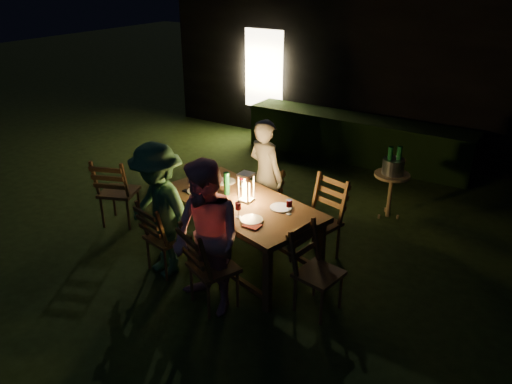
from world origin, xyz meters
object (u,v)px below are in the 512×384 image
Objects in this scene: bottle_table at (227,183)px; chair_end at (317,285)px; bottle_bucket_a at (389,163)px; side_table at (392,179)px; chair_spare at (120,203)px; chair_near_left at (166,249)px; lantern at (246,189)px; chair_far_left at (263,211)px; chair_near_right at (212,280)px; chair_far_right at (318,234)px; dining_table at (240,207)px; person_house_side at (266,176)px; bottle_bucket_b at (398,163)px; ice_bucket at (393,166)px; person_opp_right at (207,239)px; person_opp_left at (159,211)px.

chair_end is at bearing -15.58° from bottle_table.
chair_end is 2.50m from bottle_bucket_a.
chair_spare is at bearing -144.01° from side_table.
chair_near_left is 2.74× the size of lantern.
chair_far_left is 1.34× the size of side_table.
chair_near_left is at bearing -172.63° from chair_near_right.
chair_far_right reaches higher than side_table.
lantern reaches higher than dining_table.
person_house_side is (-0.44, 1.77, 0.47)m from chair_near_right.
dining_table is 0.99m from chair_near_right.
person_house_side is 2.33× the size of side_table.
side_table is at bearing 63.73° from lantern.
chair_near_right is 1.89m from person_house_side.
lantern reaches higher than chair_near_right.
chair_far_left is (-0.23, 0.86, -0.48)m from dining_table.
chair_far_right is 3.33× the size of bottle_bucket_b.
person_house_side is at bearing -94.49° from chair_far_left.
person_opp_right is at bearing -106.24° from ice_bucket.
chair_far_left is (-0.45, 1.72, -0.04)m from chair_near_right.
bottle_table reaches higher than bottle_bucket_a.
chair_near_right is at bearing -106.30° from side_table.
chair_end is 0.63× the size of person_house_side.
person_opp_right reaches higher than person_opp_left.
chair_end is (1.82, 0.29, 0.00)m from chair_near_left.
person_opp_right is (0.43, -1.82, 0.05)m from person_house_side.
chair_end is 1.94m from person_opp_left.
chair_far_left is at bearing 127.71° from chair_near_right.
chair_far_right is 1.10× the size of chair_end.
side_table is (3.09, 2.24, 0.27)m from chair_spare.
person_opp_right reaches higher than chair_near_right.
bottle_bucket_a is at bearing -141.34° from ice_bucket.
bottle_bucket_a is at bearing -121.11° from person_house_side.
chair_near_right is 1.03m from person_opp_left.
chair_near_right is 0.63× the size of person_opp_left.
person_house_side is 4.87× the size of bottle_bucket_a.
side_table is at bearing 78.28° from dining_table.
dining_table is 2.48m from bottle_bucket_b.
person_house_side is at bearing -136.92° from bottle_bucket_b.
lantern is (-1.12, 0.37, 0.69)m from chair_end.
chair_far_right is (0.74, 0.60, -0.43)m from dining_table.
person_opp_left is at bearing 86.74° from chair_far_left.
lantern is (0.29, -0.83, 0.72)m from chair_far_left.
chair_end is 0.60× the size of person_opp_left.
dining_table is 2.05× the size of chair_far_right.
chair_far_right is at bearing 176.91° from chair_far_left.
chair_spare reaches higher than bottle_bucket_b.
chair_near_right is at bearing 116.97° from chair_far_left.
chair_near_left is 1.05m from person_opp_right.
chair_spare is (-2.72, -0.69, -0.00)m from chair_far_right.
person_opp_right is 3.14m from bottle_bucket_a.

